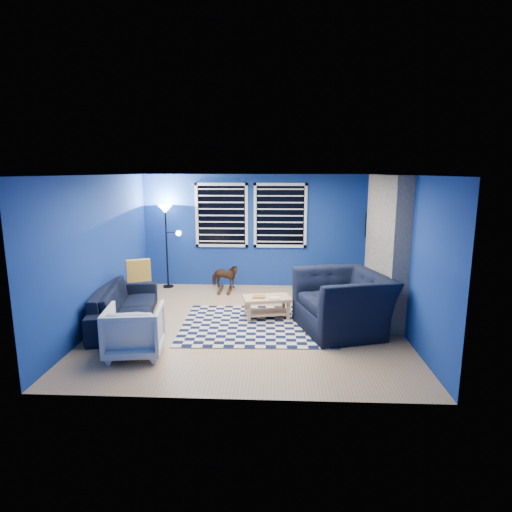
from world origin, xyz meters
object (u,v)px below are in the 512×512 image
Objects in this scene: armchair_bent at (134,331)px; coffee_table at (267,303)px; cabinet at (319,282)px; floor_lamp at (166,220)px; armchair_big at (343,302)px; tv at (371,228)px; sofa at (125,304)px; rocking_horse at (225,276)px.

coffee_table is (1.82, 1.63, -0.08)m from armchair_bent.
floor_lamp reaches higher than cabinet.
cabinet is (1.09, 1.67, -0.05)m from coffee_table.
armchair_bent is at bearing -138.24° from coffee_table.
armchair_bent is 3.81m from floor_lamp.
floor_lamp is (-3.49, 2.49, 1.03)m from armchair_big.
tv is 0.45× the size of sofa.
coffee_table is 2.00m from cabinet.
armchair_big is 2.49× the size of cabinet.
tv is 1.60× the size of rocking_horse.
armchair_big is 2.21m from cabinet.
armchair_bent is 0.88× the size of coffee_table.
sofa is at bearing -94.10° from floor_lamp.
rocking_horse reaches higher than cabinet.
rocking_horse is at bearing 169.38° from cabinet.
coffee_table is at bearing -128.91° from armchair_big.
tv is 5.11m from sofa.
sofa is 2.43m from coffee_table.
tv is 3.26m from rocking_horse.
rocking_horse is 0.70× the size of coffee_table.
armchair_big is 4.41m from floor_lamp.
armchair_bent is at bearing -86.49° from armchair_big.
cabinet is 0.32× the size of floor_lamp.
rocking_horse is at bearing -12.92° from floor_lamp.
sofa is at bearing -109.13° from armchair_big.
floor_lamp is (0.17, 2.32, 1.18)m from sofa.
cabinet is at bearing 167.73° from armchair_big.
tv is 1.57m from cabinet.
cabinet is (2.03, -0.01, -0.10)m from rocking_horse.
rocking_horse is (-2.19, 2.20, -0.14)m from armchair_big.
sofa is at bearing -73.18° from armchair_bent.
armchair_bent is (-3.96, -3.36, -1.04)m from tv.
armchair_big is 3.11m from rocking_horse.
sofa is 3.66m from armchair_big.
armchair_bent is at bearing -83.38° from floor_lamp.
armchair_bent reaches higher than sofa.
floor_lamp reaches higher than rocking_horse.
rocking_horse is (-3.08, -0.05, -1.07)m from tv.
tv reaches higher than coffee_table.
tv is at bearing -75.97° from sofa.
tv is 2.59m from armchair_big.
armchair_big reaches higher than rocking_horse.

